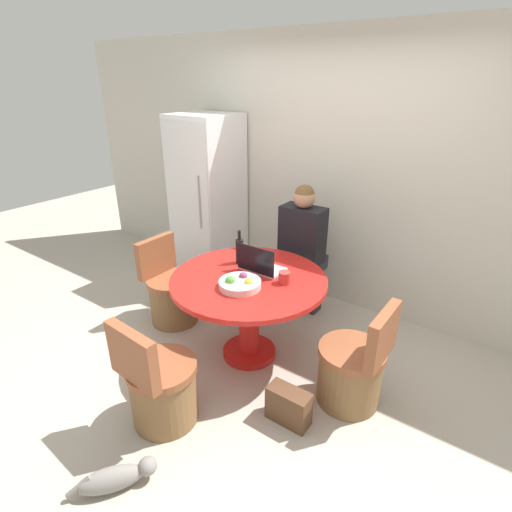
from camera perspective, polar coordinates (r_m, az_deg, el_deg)
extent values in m
plane|color=#B2A899|center=(3.35, -2.43, -16.39)|extent=(12.00, 12.00, 0.00)
cube|color=beige|center=(3.99, 11.39, 11.07)|extent=(7.00, 0.06, 2.60)
cube|color=white|center=(4.51, -6.82, 7.85)|extent=(0.62, 0.63, 1.84)
cube|color=silver|center=(4.28, -9.72, 6.80)|extent=(0.60, 0.01, 1.73)
cylinder|color=gray|center=(4.12, -8.05, 7.56)|extent=(0.02, 0.02, 0.55)
cylinder|color=red|center=(3.52, -0.97, -13.45)|extent=(0.45, 0.45, 0.05)
cylinder|color=red|center=(3.32, -1.01, -8.69)|extent=(0.17, 0.17, 0.65)
cylinder|color=red|center=(3.15, -1.06, -3.43)|extent=(1.24, 1.24, 0.04)
cylinder|color=brown|center=(3.07, 13.16, -16.57)|extent=(0.44, 0.44, 0.40)
cylinder|color=brown|center=(2.93, 13.59, -13.18)|extent=(0.47, 0.47, 0.06)
cube|color=brown|center=(2.77, 17.65, -10.90)|extent=(0.07, 0.43, 0.36)
cylinder|color=brown|center=(3.94, -11.64, -6.46)|extent=(0.44, 0.44, 0.40)
cylinder|color=brown|center=(3.83, -11.92, -3.53)|extent=(0.47, 0.47, 0.06)
cube|color=brown|center=(3.87, -14.09, 0.01)|extent=(0.07, 0.42, 0.36)
cylinder|color=brown|center=(2.94, -12.97, -18.77)|extent=(0.44, 0.44, 0.40)
cylinder|color=brown|center=(2.79, -13.41, -15.33)|extent=(0.47, 0.47, 0.06)
cube|color=brown|center=(2.58, -17.22, -13.59)|extent=(0.43, 0.10, 0.36)
cube|color=#2D2D38|center=(4.07, 7.19, -4.61)|extent=(0.28, 0.16, 0.46)
cube|color=#2D2D38|center=(3.89, 6.99, -1.11)|extent=(0.32, 0.36, 0.14)
cube|color=black|center=(3.69, 6.64, 3.09)|extent=(0.40, 0.22, 0.52)
sphere|color=tan|center=(3.58, 6.91, 8.29)|extent=(0.20, 0.20, 0.20)
sphere|color=brown|center=(3.58, 6.93, 8.67)|extent=(0.18, 0.18, 0.18)
cube|color=#B7B7BC|center=(3.26, 1.02, -1.79)|extent=(0.35, 0.21, 0.02)
cube|color=black|center=(3.13, -0.08, -0.56)|extent=(0.35, 0.01, 0.22)
cylinder|color=beige|center=(2.99, -2.32, -4.04)|extent=(0.32, 0.32, 0.05)
sphere|color=gold|center=(2.95, -1.04, -3.76)|extent=(0.07, 0.07, 0.07)
sphere|color=#7A2D5B|center=(3.03, -1.86, -2.93)|extent=(0.06, 0.06, 0.06)
sphere|color=#4C9333|center=(2.96, -3.70, -3.57)|extent=(0.08, 0.08, 0.08)
cylinder|color=#B2332D|center=(3.04, 4.09, -3.09)|extent=(0.09, 0.09, 0.09)
cylinder|color=black|center=(3.35, -2.37, 0.67)|extent=(0.07, 0.07, 0.21)
cylinder|color=black|center=(3.29, -2.41, 2.99)|extent=(0.03, 0.03, 0.08)
ellipsoid|color=gray|center=(2.74, -20.03, -27.81)|extent=(0.32, 0.38, 0.15)
sphere|color=gray|center=(2.71, -15.22, -26.97)|extent=(0.11, 0.11, 0.11)
cylinder|color=gray|center=(2.75, -23.99, -27.88)|extent=(0.12, 0.14, 0.12)
cube|color=brown|center=(2.91, 4.68, -20.57)|extent=(0.30, 0.14, 0.26)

